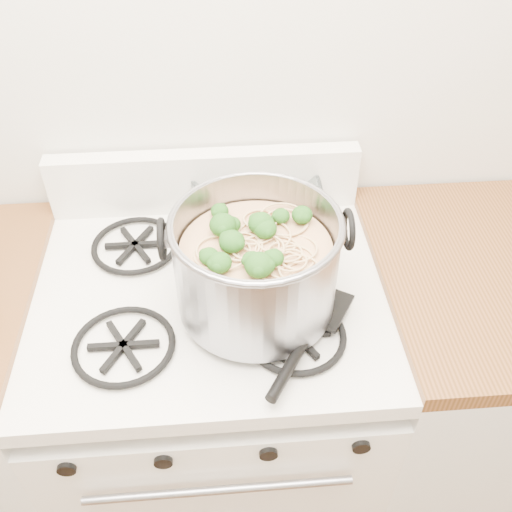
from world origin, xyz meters
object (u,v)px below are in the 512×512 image
object	(u,v)px
gas_range	(219,410)
stock_pot	(256,266)
spatula	(325,304)
glass_bowl	(255,198)

from	to	relation	value
gas_range	stock_pot	size ratio (longest dim) A/B	2.56
gas_range	spatula	size ratio (longest dim) A/B	2.98
gas_range	stock_pot	world-z (taller)	stock_pot
stock_pot	glass_bowl	world-z (taller)	stock_pot
gas_range	glass_bowl	bearing A→B (deg)	66.13
stock_pot	spatula	bearing A→B (deg)	-12.39
gas_range	stock_pot	bearing A→B (deg)	-31.65
gas_range	spatula	xyz separation A→B (m)	(0.24, -0.09, 0.50)
stock_pot	glass_bowl	bearing A→B (deg)	85.64
stock_pot	spatula	size ratio (longest dim) A/B	1.17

